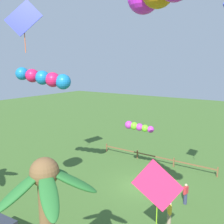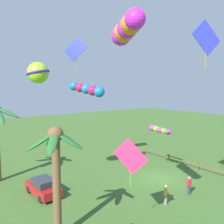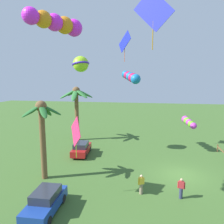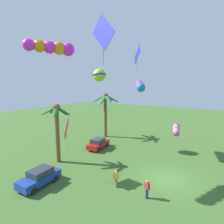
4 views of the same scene
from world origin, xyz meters
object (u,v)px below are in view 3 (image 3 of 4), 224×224
object	(u,v)px
kite_diamond_5	(76,132)
kite_diamond_1	(153,11)
spectator_1	(141,184)
palm_tree_0	(42,124)
kite_tube_0	(189,122)
kite_diamond_6	(125,42)
kite_tube_4	(57,23)
spectator_0	(181,188)
parked_car_1	(45,201)
kite_tube_2	(131,77)
parked_car_0	(81,148)
kite_ball_3	(81,64)
palm_tree_1	(77,100)

from	to	relation	value
kite_diamond_5	kite_diamond_1	bearing A→B (deg)	-106.52
kite_diamond_5	spectator_1	bearing A→B (deg)	-76.86
palm_tree_0	kite_diamond_1	distance (m)	12.60
kite_tube_0	kite_diamond_6	size ratio (longest dim) A/B	0.69
kite_diamond_6	kite_tube_0	bearing A→B (deg)	-129.83
kite_tube_4	kite_diamond_1	bearing A→B (deg)	-99.51
palm_tree_0	spectator_1	size ratio (longest dim) A/B	4.46
kite_tube_0	kite_diamond_5	bearing A→B (deg)	122.17
spectator_0	kite_diamond_1	bearing A→B (deg)	136.23
kite_diamond_1	kite_tube_4	distance (m)	6.28
parked_car_1	kite_tube_2	world-z (taller)	kite_tube_2
parked_car_0	kite_diamond_5	distance (m)	9.95
kite_tube_4	kite_diamond_6	size ratio (longest dim) A/B	1.14
parked_car_0	kite_diamond_5	xyz separation A→B (m)	(-8.62, -2.47, 4.31)
kite_diamond_1	kite_ball_3	bearing A→B (deg)	36.12
kite_ball_3	kite_diamond_5	size ratio (longest dim) A/B	0.90
kite_tube_2	palm_tree_0	bearing A→B (deg)	138.21
kite_tube_4	kite_diamond_5	bearing A→B (deg)	-58.63
kite_ball_3	kite_diamond_5	bearing A→B (deg)	-164.93
spectator_1	kite_diamond_6	bearing A→B (deg)	13.94
kite_ball_3	parked_car_1	bearing A→B (deg)	-175.20
spectator_1	kite_tube_0	world-z (taller)	kite_tube_0
kite_tube_2	kite_ball_3	xyz separation A→B (m)	(-1.22, 5.62, 1.43)
palm_tree_0	parked_car_1	size ratio (longest dim) A/B	1.80
kite_diamond_6	kite_diamond_5	bearing A→B (deg)	168.23
palm_tree_1	kite_diamond_1	world-z (taller)	kite_diamond_1
spectator_1	kite_tube_0	bearing A→B (deg)	-42.55
spectator_0	kite_ball_3	distance (m)	16.27
spectator_1	kite_tube_4	distance (m)	13.14
parked_car_1	spectator_1	bearing A→B (deg)	-62.31
palm_tree_0	kite_tube_4	distance (m)	8.60
kite_diamond_1	kite_tube_4	bearing A→B (deg)	80.49
palm_tree_1	kite_ball_3	distance (m)	7.50
palm_tree_0	kite_tube_0	distance (m)	13.26
spectator_1	kite_ball_3	bearing A→B (deg)	42.45
palm_tree_1	spectator_0	distance (m)	19.09
kite_tube_4	kite_diamond_5	xyz separation A→B (m)	(0.54, -0.88, -7.47)
kite_tube_2	kite_diamond_5	distance (m)	11.50
parked_car_0	spectator_1	size ratio (longest dim) A/B	2.53
kite_tube_2	kite_tube_4	xyz separation A→B (m)	(-10.80, 4.06, 3.38)
kite_tube_0	palm_tree_1	bearing A→B (deg)	57.79
parked_car_0	spectator_0	world-z (taller)	spectator_0
kite_diamond_1	kite_diamond_6	world-z (taller)	kite_diamond_6
kite_diamond_1	kite_diamond_5	xyz separation A→B (m)	(1.58, 5.31, -7.59)
kite_tube_0	spectator_1	bearing A→B (deg)	137.45
parked_car_1	kite_tube_2	bearing A→B (deg)	-20.58
palm_tree_1	spectator_0	bearing A→B (deg)	-136.42
parked_car_0	kite_tube_2	distance (m)	10.27
kite_tube_0	kite_ball_3	size ratio (longest dim) A/B	0.89
palm_tree_0	kite_tube_2	bearing A→B (deg)	-41.79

